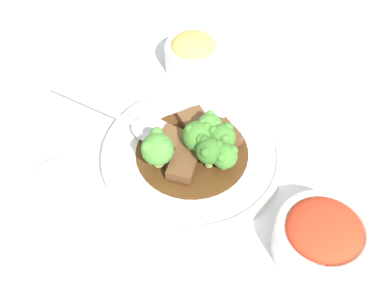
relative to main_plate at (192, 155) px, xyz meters
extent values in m
plane|color=silver|center=(0.00, 0.00, -0.01)|extent=(4.00, 4.00, 0.00)
cylinder|color=white|center=(0.00, 0.00, 0.00)|extent=(0.26, 0.26, 0.01)
torus|color=white|center=(0.00, 0.00, 0.00)|extent=(0.26, 0.26, 0.01)
cylinder|color=#4C2D14|center=(0.00, 0.00, 0.00)|extent=(0.16, 0.16, 0.00)
cube|color=brown|center=(-0.03, -0.04, 0.01)|extent=(0.04, 0.06, 0.01)
cube|color=brown|center=(0.01, -0.02, 0.02)|extent=(0.06, 0.06, 0.01)
cube|color=brown|center=(-0.06, 0.00, 0.02)|extent=(0.03, 0.05, 0.02)
cube|color=brown|center=(0.02, 0.02, 0.02)|extent=(0.07, 0.07, 0.01)
cylinder|color=#8EB756|center=(-0.03, -0.01, 0.02)|extent=(0.01, 0.01, 0.02)
sphere|color=#4C8E38|center=(-0.03, -0.01, 0.04)|extent=(0.04, 0.04, 0.04)
sphere|color=#4C8E38|center=(-0.02, -0.01, 0.05)|extent=(0.01, 0.01, 0.01)
sphere|color=#4C8E38|center=(-0.04, 0.00, 0.05)|extent=(0.01, 0.01, 0.01)
sphere|color=#4C8E38|center=(-0.04, -0.02, 0.05)|extent=(0.01, 0.01, 0.01)
cylinder|color=#7FA84C|center=(-0.03, 0.04, 0.01)|extent=(0.01, 0.01, 0.01)
sphere|color=#427F2D|center=(-0.03, 0.04, 0.03)|extent=(0.04, 0.04, 0.04)
sphere|color=#427F2D|center=(-0.02, 0.05, 0.04)|extent=(0.01, 0.01, 0.01)
sphere|color=#427F2D|center=(-0.04, 0.05, 0.04)|extent=(0.01, 0.01, 0.01)
sphere|color=#427F2D|center=(-0.02, 0.03, 0.04)|extent=(0.01, 0.01, 0.01)
cylinder|color=#7FA84C|center=(-0.01, 0.00, 0.01)|extent=(0.01, 0.01, 0.01)
sphere|color=#427F2D|center=(-0.01, 0.00, 0.04)|extent=(0.04, 0.04, 0.04)
sphere|color=#427F2D|center=(-0.01, 0.02, 0.05)|extent=(0.02, 0.02, 0.02)
sphere|color=#427F2D|center=(-0.02, 0.00, 0.05)|extent=(0.02, 0.02, 0.02)
sphere|color=#427F2D|center=(0.00, -0.01, 0.05)|extent=(0.02, 0.02, 0.02)
cylinder|color=#8EB756|center=(0.05, 0.00, 0.02)|extent=(0.01, 0.01, 0.02)
sphere|color=#4C8E38|center=(0.05, 0.00, 0.04)|extent=(0.04, 0.04, 0.04)
sphere|color=#4C8E38|center=(0.04, 0.01, 0.05)|extent=(0.02, 0.02, 0.02)
sphere|color=#4C8E38|center=(0.04, -0.02, 0.05)|extent=(0.02, 0.02, 0.02)
sphere|color=#4C8E38|center=(0.07, 0.00, 0.05)|extent=(0.02, 0.02, 0.02)
cylinder|color=#7FA84C|center=(-0.01, 0.03, 0.02)|extent=(0.01, 0.01, 0.02)
sphere|color=#387028|center=(-0.01, 0.03, 0.04)|extent=(0.04, 0.04, 0.04)
sphere|color=#387028|center=(-0.02, 0.04, 0.05)|extent=(0.01, 0.01, 0.01)
sphere|color=#387028|center=(-0.01, 0.02, 0.05)|extent=(0.01, 0.01, 0.01)
sphere|color=#387028|center=(0.00, 0.04, 0.05)|extent=(0.01, 0.01, 0.01)
cylinder|color=#7FA84C|center=(-0.04, 0.02, 0.02)|extent=(0.01, 0.01, 0.01)
sphere|color=#427F2D|center=(-0.04, 0.02, 0.04)|extent=(0.04, 0.04, 0.04)
sphere|color=#427F2D|center=(-0.05, 0.01, 0.05)|extent=(0.01, 0.01, 0.01)
sphere|color=#427F2D|center=(-0.03, 0.01, 0.05)|extent=(0.01, 0.01, 0.01)
sphere|color=#427F2D|center=(-0.03, 0.03, 0.05)|extent=(0.01, 0.01, 0.01)
ellipsoid|color=silver|center=(0.04, -0.05, 0.02)|extent=(0.08, 0.08, 0.01)
cylinder|color=silver|center=(0.10, -0.14, 0.01)|extent=(0.09, 0.13, 0.01)
cylinder|color=white|center=(-0.08, 0.20, -0.01)|extent=(0.07, 0.07, 0.01)
cylinder|color=white|center=(-0.08, 0.20, 0.01)|extent=(0.12, 0.12, 0.04)
torus|color=white|center=(-0.08, 0.20, 0.03)|extent=(0.12, 0.12, 0.01)
ellipsoid|color=red|center=(-0.08, 0.20, 0.04)|extent=(0.09, 0.09, 0.03)
cylinder|color=white|center=(-0.09, -0.17, -0.01)|extent=(0.05, 0.05, 0.01)
cylinder|color=white|center=(-0.09, -0.17, 0.01)|extent=(0.09, 0.09, 0.04)
torus|color=white|center=(-0.09, -0.17, 0.03)|extent=(0.09, 0.09, 0.01)
ellipsoid|color=tan|center=(-0.09, -0.17, 0.04)|extent=(0.07, 0.07, 0.03)
cylinder|color=white|center=(0.18, -0.05, -0.01)|extent=(0.06, 0.06, 0.01)
torus|color=white|center=(0.18, -0.05, 0.00)|extent=(0.06, 0.06, 0.01)
camera|label=1|loc=(0.21, 0.42, 0.59)|focal=50.00mm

